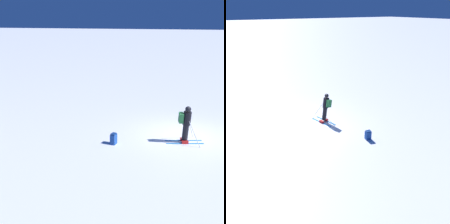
# 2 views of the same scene
# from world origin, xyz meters

# --- Properties ---
(ground_plane) EXTENTS (300.00, 300.00, 0.00)m
(ground_plane) POSITION_xyz_m (0.00, 0.00, 0.00)
(ground_plane) COLOR white
(skier) EXTENTS (1.26, 1.72, 1.78)m
(skier) POSITION_xyz_m (-0.95, -0.02, 0.98)
(skier) COLOR #1E7AC6
(skier) RESTS_ON ground
(spare_backpack) EXTENTS (0.34, 0.27, 0.50)m
(spare_backpack) POSITION_xyz_m (-1.85, 2.98, 0.24)
(spare_backpack) COLOR #194293
(spare_backpack) RESTS_ON ground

